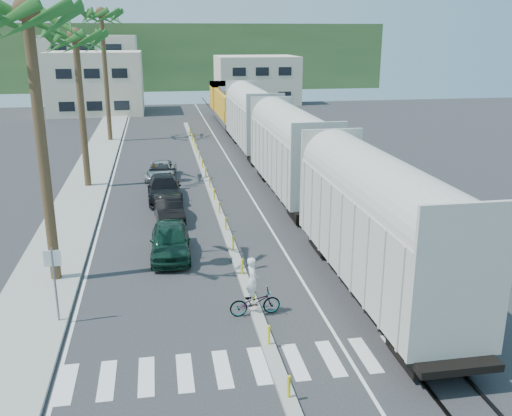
# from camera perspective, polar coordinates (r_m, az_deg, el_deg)

# --- Properties ---
(ground) EXTENTS (140.00, 140.00, 0.00)m
(ground) POSITION_cam_1_polar(r_m,az_deg,el_deg) (20.88, 0.73, -12.43)
(ground) COLOR #28282B
(ground) RESTS_ON ground
(sidewalk) EXTENTS (3.00, 90.00, 0.15)m
(sidewalk) POSITION_cam_1_polar(r_m,az_deg,el_deg) (44.35, -16.28, 3.08)
(sidewalk) COLOR gray
(sidewalk) RESTS_ON ground
(rails) EXTENTS (1.56, 100.00, 0.06)m
(rails) POSITION_cam_1_polar(r_m,az_deg,el_deg) (47.73, 0.44, 4.67)
(rails) COLOR black
(rails) RESTS_ON ground
(median) EXTENTS (0.45, 60.00, 0.85)m
(median) POSITION_cam_1_polar(r_m,az_deg,el_deg) (39.31, -4.63, 1.99)
(median) COLOR gray
(median) RESTS_ON ground
(crosswalk) EXTENTS (14.00, 2.20, 0.01)m
(crosswalk) POSITION_cam_1_polar(r_m,az_deg,el_deg) (19.19, 1.87, -15.30)
(crosswalk) COLOR silver
(crosswalk) RESTS_ON ground
(lane_markings) EXTENTS (9.42, 90.00, 0.01)m
(lane_markings) POSITION_cam_1_polar(r_m,az_deg,el_deg) (44.09, -8.04, 3.43)
(lane_markings) COLOR silver
(lane_markings) RESTS_ON ground
(freight_train) EXTENTS (3.00, 60.94, 5.85)m
(freight_train) POSITION_cam_1_polar(r_m,az_deg,el_deg) (42.30, 1.69, 7.03)
(freight_train) COLOR #B9B7AA
(freight_train) RESTS_ON ground
(palm_trees) EXTENTS (3.50, 37.20, 13.75)m
(palm_trees) POSITION_cam_1_polar(r_m,az_deg,el_deg) (40.83, -17.33, 17.08)
(palm_trees) COLOR brown
(palm_trees) RESTS_ON ground
(street_sign) EXTENTS (0.60, 0.08, 3.00)m
(street_sign) POSITION_cam_1_polar(r_m,az_deg,el_deg) (21.88, -19.55, -6.29)
(street_sign) COLOR slate
(street_sign) RESTS_ON ground
(buildings) EXTENTS (38.00, 27.00, 10.00)m
(buildings) POSITION_cam_1_polar(r_m,az_deg,el_deg) (89.76, -12.13, 12.93)
(buildings) COLOR beige
(buildings) RESTS_ON ground
(hillside) EXTENTS (80.00, 20.00, 12.00)m
(hillside) POSITION_cam_1_polar(r_m,az_deg,el_deg) (117.98, -8.54, 14.82)
(hillside) COLOR #385628
(hillside) RESTS_ON ground
(car_lead) EXTENTS (2.09, 4.73, 1.58)m
(car_lead) POSITION_cam_1_polar(r_m,az_deg,el_deg) (27.59, -8.58, -3.24)
(car_lead) COLOR #0F2F22
(car_lead) RESTS_ON ground
(car_second) EXTENTS (2.16, 4.48, 1.40)m
(car_second) POSITION_cam_1_polar(r_m,az_deg,el_deg) (32.88, -8.73, -0.07)
(car_second) COLOR black
(car_second) RESTS_ON ground
(car_third) EXTENTS (2.32, 5.29, 1.51)m
(car_third) POSITION_cam_1_polar(r_m,az_deg,el_deg) (37.07, -9.16, 1.97)
(car_third) COLOR black
(car_third) RESTS_ON ground
(car_rear) EXTENTS (2.97, 4.91, 1.25)m
(car_rear) POSITION_cam_1_polar(r_m,az_deg,el_deg) (42.65, -9.50, 3.76)
(car_rear) COLOR #ABAEB0
(car_rear) RESTS_ON ground
(cyclist) EXTENTS (0.91, 2.03, 2.34)m
(cyclist) POSITION_cam_1_polar(r_m,az_deg,el_deg) (21.80, -0.17, -8.84)
(cyclist) COLOR #9EA0A5
(cyclist) RESTS_ON ground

